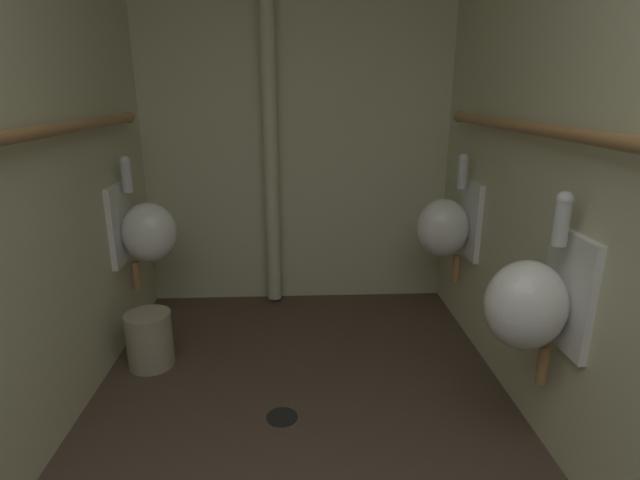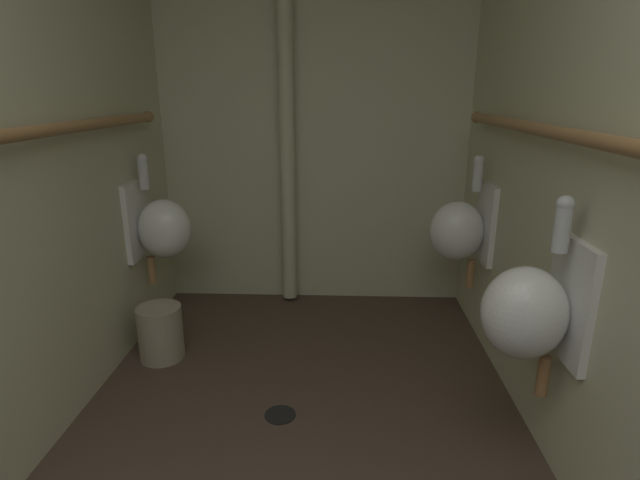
% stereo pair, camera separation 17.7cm
% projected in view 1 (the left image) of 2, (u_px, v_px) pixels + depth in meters
% --- Properties ---
extents(floor, '(2.11, 3.45, 0.08)m').
position_uv_depth(floor, '(303.00, 475.00, 1.92)').
color(floor, '#47382D').
rests_on(floor, ground).
extents(wall_right, '(0.06, 3.45, 2.73)m').
position_uv_depth(wall_right, '(622.00, 102.00, 1.56)').
color(wall_right, beige).
rests_on(wall_right, ground).
extents(wall_back, '(2.11, 0.06, 2.73)m').
position_uv_depth(wall_back, '(296.00, 96.00, 3.13)').
color(wall_back, beige).
rests_on(wall_back, ground).
extents(urinal_left_mid, '(0.32, 0.30, 0.76)m').
position_uv_depth(urinal_left_mid, '(145.00, 231.00, 2.72)').
color(urinal_left_mid, white).
extents(urinal_right_mid, '(0.32, 0.30, 0.76)m').
position_uv_depth(urinal_right_mid, '(532.00, 302.00, 1.80)').
color(urinal_right_mid, white).
extents(urinal_right_far, '(0.32, 0.30, 0.76)m').
position_uv_depth(urinal_right_far, '(446.00, 226.00, 2.82)').
color(urinal_right_far, white).
extents(supply_pipe_right, '(0.06, 2.71, 0.06)m').
position_uv_depth(supply_pipe_right, '(590.00, 137.00, 1.58)').
color(supply_pipe_right, '#9E7042').
extents(standpipe_back_wall, '(0.10, 0.10, 2.68)m').
position_uv_depth(standpipe_back_wall, '(269.00, 96.00, 3.02)').
color(standpipe_back_wall, beige).
rests_on(standpipe_back_wall, ground).
extents(floor_drain, '(0.14, 0.14, 0.01)m').
position_uv_depth(floor_drain, '(282.00, 416.00, 2.20)').
color(floor_drain, black).
rests_on(floor_drain, ground).
extents(waste_bin, '(0.24, 0.24, 0.30)m').
position_uv_depth(waste_bin, '(150.00, 340.00, 2.58)').
color(waste_bin, '#9E937A').
rests_on(waste_bin, ground).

